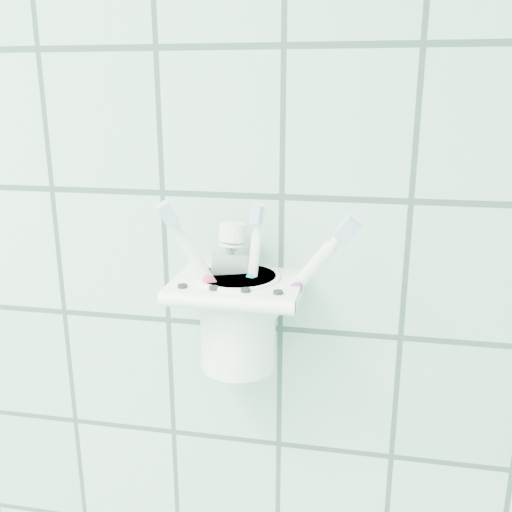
{
  "coord_description": "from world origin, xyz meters",
  "views": [
    {
      "loc": [
        0.78,
        0.58,
        1.52
      ],
      "look_at": [
        0.68,
        1.1,
        1.37
      ],
      "focal_mm": 40.0,
      "sensor_mm": 36.0,
      "label": 1
    }
  ],
  "objects": [
    {
      "name": "toothbrush_pink",
      "position": [
        0.67,
        1.15,
        1.33
      ],
      "size": [
        0.09,
        0.05,
        0.2
      ],
      "rotation": [
        0.04,
        -0.49,
        0.39
      ],
      "color": "white",
      "rests_on": "cup"
    },
    {
      "name": "toothbrush_blue",
      "position": [
        0.66,
        1.15,
        1.32
      ],
      "size": [
        0.03,
        0.02,
        0.18
      ],
      "rotation": [
        -0.05,
        0.08,
        -0.33
      ],
      "color": "white",
      "rests_on": "cup"
    },
    {
      "name": "cup",
      "position": [
        0.65,
        1.16,
        1.28
      ],
      "size": [
        0.09,
        0.09,
        0.11
      ],
      "color": "white",
      "rests_on": "holder_bracket"
    },
    {
      "name": "toothpaste_tube",
      "position": [
        0.64,
        1.15,
        1.32
      ],
      "size": [
        0.05,
        0.04,
        0.16
      ],
      "rotation": [
        -0.05,
        0.1,
        0.35
      ],
      "color": "silver",
      "rests_on": "cup"
    },
    {
      "name": "holder_bracket",
      "position": [
        0.65,
        1.15,
        1.32
      ],
      "size": [
        0.14,
        0.11,
        0.04
      ],
      "color": "white",
      "rests_on": "wall_back"
    },
    {
      "name": "toothbrush_orange",
      "position": [
        0.65,
        1.17,
        1.34
      ],
      "size": [
        0.12,
        0.05,
        0.21
      ],
      "rotation": [
        0.25,
        0.62,
        0.09
      ],
      "color": "white",
      "rests_on": "cup"
    }
  ]
}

